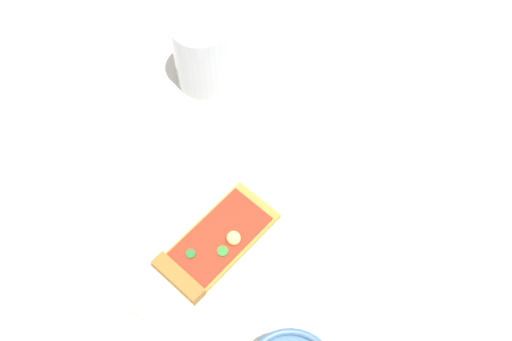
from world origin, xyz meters
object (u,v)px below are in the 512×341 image
Objects in this scene: soda_glass at (203,54)px; paper_napkin at (332,87)px; pizza_slice_main at (212,247)px; plate at (198,226)px.

paper_napkin is at bearing -81.83° from soda_glass.
soda_glass is 0.78× the size of paper_napkin.
soda_glass reaches higher than paper_napkin.
pizza_slice_main is 0.31m from paper_napkin.
soda_glass is at bearing 98.17° from paper_napkin.
pizza_slice_main is at bearing 160.95° from paper_napkin.
pizza_slice_main is 1.51× the size of soda_glass.
plate is 2.36× the size of soda_glass.
plate is at bearing 44.22° from pizza_slice_main.
plate reaches higher than paper_napkin.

